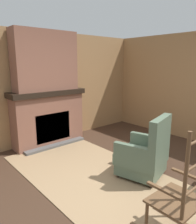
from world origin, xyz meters
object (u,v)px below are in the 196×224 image
Objects in this scene: firewood_stack at (140,143)px; storage_case at (66,85)px; rocking_chair at (180,203)px; oil_lamp_vase at (31,88)px; armchair at (145,156)px.

storage_case reaches higher than firewood_stack.
storage_case is (-3.46, 0.92, 0.88)m from rocking_chair.
oil_lamp_vase is 0.89m from storage_case.
armchair is 3.92× the size of storage_case.
rocking_chair is 5.56× the size of oil_lamp_vase.
armchair is 2.60m from storage_case.
storage_case is (-2.42, 0.11, 0.95)m from armchair.
rocking_chair is (1.04, -0.80, 0.07)m from armchair.
rocking_chair is 3.56× the size of firewood_stack.
firewood_stack is 1.36× the size of storage_case.
armchair is 1.32m from rocking_chair.
armchair is 4.48× the size of oil_lamp_vase.
firewood_stack is at bearing 49.41° from oil_lamp_vase.
storage_case reaches higher than rocking_chair.
oil_lamp_vase is at bearing -90.01° from storage_case.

